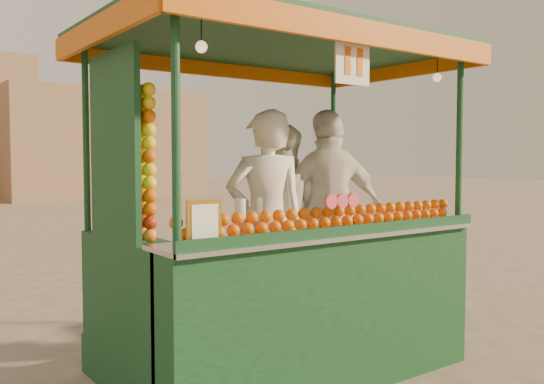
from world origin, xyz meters
TOP-DOWN VIEW (x-y plane):
  - ground at (0.00, 0.00)m, footprint 90.00×90.00m
  - building_right at (7.00, 24.00)m, footprint 9.00×6.00m
  - juice_cart at (0.25, -0.06)m, footprint 3.12×2.02m
  - vendor_left at (0.16, 0.03)m, footprint 0.79×0.64m
  - vendor_middle at (0.64, 0.49)m, footprint 1.10×1.10m
  - vendor_right at (1.06, 0.23)m, footprint 1.22×0.74m

SIDE VIEW (x-z plane):
  - ground at x=0.00m, z-range 0.00..0.00m
  - juice_cart at x=0.25m, z-range -0.50..2.34m
  - vendor_middle at x=0.64m, z-range 0.33..2.13m
  - vendor_left at x=0.16m, z-range 0.33..2.21m
  - vendor_right at x=1.06m, z-range 0.33..2.28m
  - building_right at x=7.00m, z-range 0.00..5.00m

